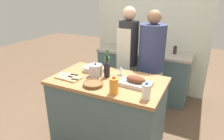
{
  "coord_description": "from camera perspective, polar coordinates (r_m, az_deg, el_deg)",
  "views": [
    {
      "loc": [
        1.02,
        -1.98,
        1.87
      ],
      "look_at": [
        0.0,
        0.12,
        0.98
      ],
      "focal_mm": 32.0,
      "sensor_mm": 36.0,
      "label": 1
    }
  ],
  "objects": [
    {
      "name": "wine_glass_right",
      "position": [
        2.65,
        -3.42,
        1.28
      ],
      "size": [
        0.07,
        0.07,
        0.12
      ],
      "color": "silver",
      "rests_on": "kitchen_island"
    },
    {
      "name": "milk_jug",
      "position": [
        1.99,
        9.75,
        -6.04
      ],
      "size": [
        0.09,
        0.09,
        0.17
      ],
      "color": "white",
      "rests_on": "kitchen_island"
    },
    {
      "name": "roasting_pan",
      "position": [
        2.27,
        6.75,
        -3.38
      ],
      "size": [
        0.37,
        0.24,
        0.12
      ],
      "color": "#BCBCC1",
      "rests_on": "kitchen_island"
    },
    {
      "name": "juice_jug",
      "position": [
        2.06,
        0.54,
        -4.53
      ],
      "size": [
        0.09,
        0.09,
        0.19
      ],
      "color": "orange",
      "rests_on": "kitchen_island"
    },
    {
      "name": "kitchen_island",
      "position": [
        2.64,
        -1.17,
        -11.62
      ],
      "size": [
        1.38,
        0.81,
        0.9
      ],
      "color": "#4C666B",
      "rests_on": "ground_plane"
    },
    {
      "name": "wine_bottle_dark",
      "position": [
        2.46,
        -1.47,
        0.46
      ],
      "size": [
        0.07,
        0.07,
        0.28
      ],
      "color": "black",
      "rests_on": "kitchen_island"
    },
    {
      "name": "knife_paring",
      "position": [
        2.44,
        -11.82,
        -2.49
      ],
      "size": [
        0.21,
        0.08,
        0.01
      ],
      "color": "#B7B7BC",
      "rests_on": "cutting_board"
    },
    {
      "name": "person_cook_guest",
      "position": [
        3.01,
        11.1,
        2.12
      ],
      "size": [
        0.38,
        0.38,
        1.67
      ],
      "rotation": [
        0.0,
        0.0,
        -0.38
      ],
      "color": "beige",
      "rests_on": "ground_plane"
    },
    {
      "name": "back_counter",
      "position": [
        3.87,
        8.81,
        -0.94
      ],
      "size": [
        1.7,
        0.6,
        0.89
      ],
      "color": "#4C666B",
      "rests_on": "ground_plane"
    },
    {
      "name": "condiment_bottle_extra",
      "position": [
        3.66,
        17.54,
        5.43
      ],
      "size": [
        0.06,
        0.06,
        0.15
      ],
      "color": "#332D28",
      "rests_on": "back_counter"
    },
    {
      "name": "back_wall",
      "position": [
        3.98,
        11.04,
        11.94
      ],
      "size": [
        2.2,
        0.1,
        2.55
      ],
      "color": "silver",
      "rests_on": "ground_plane"
    },
    {
      "name": "stand_mixer",
      "position": [
        3.94,
        3.21,
        8.25
      ],
      "size": [
        0.18,
        0.14,
        0.29
      ],
      "color": "#333842",
      "rests_on": "back_counter"
    },
    {
      "name": "person_cook_aproned",
      "position": [
        3.14,
        4.57,
        3.97
      ],
      "size": [
        0.3,
        0.32,
        1.71
      ],
      "rotation": [
        0.0,
        0.0,
        -0.15
      ],
      "color": "beige",
      "rests_on": "ground_plane"
    },
    {
      "name": "ground_plane",
      "position": [
        2.91,
        -1.11,
        -19.13
      ],
      "size": [
        12.0,
        12.0,
        0.0
      ],
      "primitive_type": "plane",
      "color": "brown"
    },
    {
      "name": "knife_bread",
      "position": [
        2.54,
        -12.58,
        -1.61
      ],
      "size": [
        0.18,
        0.06,
        0.01
      ],
      "color": "#B7B7BC",
      "rests_on": "cutting_board"
    },
    {
      "name": "cutting_board",
      "position": [
        2.51,
        -12.3,
        -2.14
      ],
      "size": [
        0.32,
        0.19,
        0.02
      ],
      "color": "tan",
      "rests_on": "kitchen_island"
    },
    {
      "name": "stock_pot",
      "position": [
        2.52,
        -4.75,
        -0.05
      ],
      "size": [
        0.17,
        0.17,
        0.17
      ],
      "color": "#B7B7BC",
      "rests_on": "kitchen_island"
    },
    {
      "name": "mixing_bowl",
      "position": [
        2.68,
        -6.6,
        0.38
      ],
      "size": [
        0.16,
        0.16,
        0.07
      ],
      "color": "beige",
      "rests_on": "kitchen_island"
    },
    {
      "name": "wine_glass_left",
      "position": [
        2.54,
        2.5,
        0.38
      ],
      "size": [
        0.07,
        0.07,
        0.12
      ],
      "color": "silver",
      "rests_on": "kitchen_island"
    },
    {
      "name": "wine_bottle_green",
      "position": [
        2.73,
        -1.33,
        2.43
      ],
      "size": [
        0.07,
        0.07,
        0.27
      ],
      "color": "#28662D",
      "rests_on": "kitchen_island"
    },
    {
      "name": "condiment_bottle_short",
      "position": [
        3.77,
        10.67,
        6.54
      ],
      "size": [
        0.06,
        0.06,
        0.15
      ],
      "color": "#B28E2D",
      "rests_on": "back_counter"
    },
    {
      "name": "knife_chef",
      "position": [
        2.58,
        -12.05,
        -1.18
      ],
      "size": [
        0.25,
        0.07,
        0.01
      ],
      "color": "#B7B7BC",
      "rests_on": "cutting_board"
    },
    {
      "name": "wicker_basket",
      "position": [
        2.26,
        -5.39,
        -3.96
      ],
      "size": [
        0.23,
        0.23,
        0.04
      ],
      "color": "brown",
      "rests_on": "kitchen_island"
    },
    {
      "name": "condiment_bottle_tall",
      "position": [
        3.7,
        2.37,
        6.94
      ],
      "size": [
        0.05,
        0.05,
        0.19
      ],
      "color": "maroon",
      "rests_on": "back_counter"
    }
  ]
}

